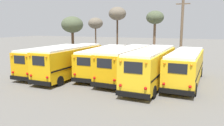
{
  "coord_description": "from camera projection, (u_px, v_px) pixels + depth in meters",
  "views": [
    {
      "loc": [
        8.34,
        -20.22,
        5.27
      ],
      "look_at": [
        0.0,
        -0.05,
        1.6
      ],
      "focal_mm": 35.0,
      "sensor_mm": 36.0,
      "label": 1
    }
  ],
  "objects": [
    {
      "name": "ground_plane",
      "position": [
        112.0,
        78.0,
        22.44
      ],
      "size": [
        160.0,
        160.0,
        0.0
      ],
      "primitive_type": "plane",
      "color": "#66635E"
    },
    {
      "name": "school_bus_0",
      "position": [
        52.0,
        59.0,
        24.29
      ],
      "size": [
        2.45,
        9.45,
        3.02
      ],
      "color": "#E5A00C",
      "rests_on": "ground"
    },
    {
      "name": "school_bus_1",
      "position": [
        71.0,
        61.0,
        22.76
      ],
      "size": [
        2.61,
        9.76,
        3.21
      ],
      "color": "#EAAA0F",
      "rests_on": "ground"
    },
    {
      "name": "school_bus_2",
      "position": [
        104.0,
        60.0,
        23.73
      ],
      "size": [
        2.94,
        10.03,
        2.97
      ],
      "color": "#EAAA0F",
      "rests_on": "ground"
    },
    {
      "name": "school_bus_3",
      "position": [
        127.0,
        62.0,
        21.98
      ],
      "size": [
        2.89,
        10.2,
        3.13
      ],
      "color": "#E5A00C",
      "rests_on": "ground"
    },
    {
      "name": "school_bus_4",
      "position": [
        151.0,
        66.0,
        19.66
      ],
      "size": [
        2.92,
        10.29,
        3.27
      ],
      "color": "yellow",
      "rests_on": "ground"
    },
    {
      "name": "school_bus_5",
      "position": [
        186.0,
        66.0,
        20.2
      ],
      "size": [
        3.02,
        10.06,
        3.01
      ],
      "color": "yellow",
      "rests_on": "ground"
    },
    {
      "name": "utility_pole",
      "position": [
        182.0,
        30.0,
        28.94
      ],
      "size": [
        1.8,
        0.35,
        9.28
      ],
      "color": "brown",
      "rests_on": "ground"
    },
    {
      "name": "bare_tree_0",
      "position": [
        155.0,
        19.0,
        33.78
      ],
      "size": [
        2.73,
        2.73,
        7.67
      ],
      "color": "brown",
      "rests_on": "ground"
    },
    {
      "name": "bare_tree_1",
      "position": [
        72.0,
        25.0,
        33.96
      ],
      "size": [
        3.38,
        3.38,
        6.81
      ],
      "color": "brown",
      "rests_on": "ground"
    },
    {
      "name": "bare_tree_2",
      "position": [
        117.0,
        14.0,
        35.98
      ],
      "size": [
        2.9,
        2.9,
        8.44
      ],
      "color": "#473323",
      "rests_on": "ground"
    },
    {
      "name": "bare_tree_3",
      "position": [
        96.0,
        24.0,
        39.21
      ],
      "size": [
        2.65,
        2.65,
        6.82
      ],
      "color": "brown",
      "rests_on": "ground"
    }
  ]
}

